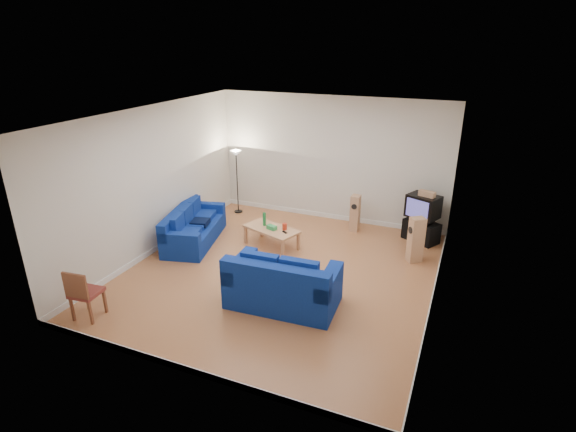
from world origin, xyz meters
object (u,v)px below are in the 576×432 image
at_px(sofa_loveseat, 282,287).
at_px(tv_stand, 421,231).
at_px(coffee_table, 271,230).
at_px(television, 423,206).
at_px(sofa_three_seat, 192,230).

bearing_deg(sofa_loveseat, tv_stand, 59.94).
xyz_separation_m(coffee_table, television, (3.10, 1.69, 0.45)).
xyz_separation_m(sofa_three_seat, sofa_loveseat, (3.02, -1.68, 0.06)).
bearing_deg(tv_stand, television, 150.22).
xyz_separation_m(tv_stand, television, (-0.02, 0.04, 0.61)).
distance_m(sofa_three_seat, coffee_table, 1.89).
bearing_deg(television, sofa_three_seat, -132.41).
bearing_deg(sofa_three_seat, television, 99.29).
distance_m(sofa_loveseat, tv_stand, 4.26).
xyz_separation_m(coffee_table, tv_stand, (3.12, 1.65, -0.16)).
height_order(coffee_table, tv_stand, tv_stand).
xyz_separation_m(sofa_loveseat, coffee_table, (-1.19, 2.15, 0.04)).
height_order(sofa_three_seat, coffee_table, sofa_three_seat).
height_order(sofa_loveseat, television, television).
height_order(tv_stand, television, television).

